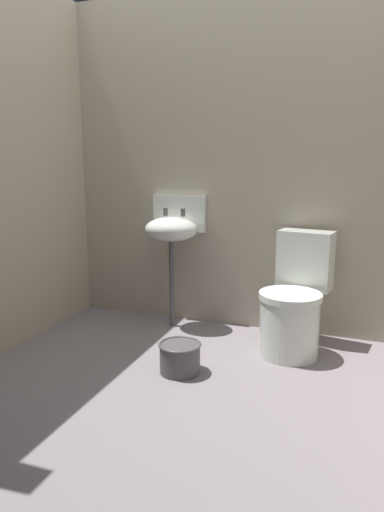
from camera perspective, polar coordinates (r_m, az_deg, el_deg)
ground_plane at (r=2.73m, az=-2.09°, el=-16.57°), size 2.90×2.63×0.08m
wall_back at (r=3.51m, az=5.05°, el=11.07°), size 2.90×0.10×2.43m
toilet_near_wall at (r=3.15m, az=12.39°, el=-5.77°), size 0.47×0.64×0.78m
sink at (r=3.47m, az=-2.39°, el=3.44°), size 0.42×0.35×0.99m
bucket at (r=2.85m, az=-1.49°, el=-12.26°), size 0.26×0.26×0.18m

